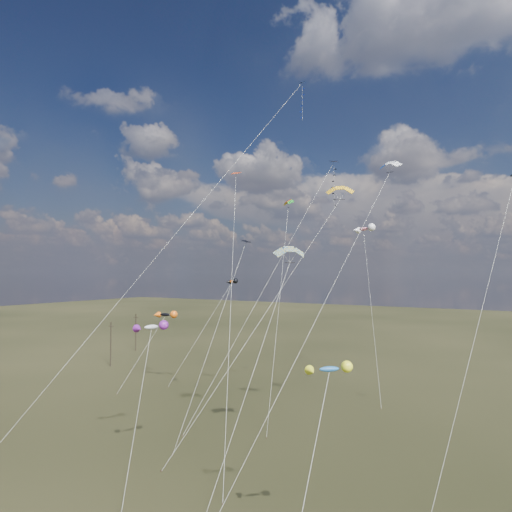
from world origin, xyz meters
The scene contains 16 objects.
ground centered at (0.00, 0.00, 0.00)m, with size 400.00×400.00×0.00m, color black.
utility_pole_near centered at (-38.00, 30.00, 4.09)m, with size 1.40×0.20×8.00m.
utility_pole_far centered at (-46.00, 44.00, 4.09)m, with size 1.40×0.20×8.00m.
diamond_black_high centered at (6.09, 24.99, 26.62)m, with size 11.14×17.40×31.23m.
diamond_navy_tall centered at (1.91, 20.55, 35.02)m, with size 18.07×29.69×41.05m.
diamond_black_mid centered at (-0.85, 13.91, 15.53)m, with size 1.16×12.44×20.88m.
diamond_orange_center centered at (2.09, 10.04, 20.16)m, with size 8.67×14.55×28.29m.
parafoil_yellow centered at (11.12, 15.95, 25.59)m, with size 12.55×15.24×26.36m.
parafoil_blue_white centered at (15.33, 19.16, 28.23)m, with size 7.49×23.28×29.01m.
parafoil_striped centered at (8.86, 9.13, 19.16)m, with size 3.01×13.57×19.91m.
parafoil_tricolor centered at (-2.53, 31.42, 27.35)m, with size 7.90×19.42×28.11m.
novelty_black_orange centered at (-20.01, 24.50, 10.63)m, with size 4.16×8.13×11.25m.
novelty_orange_black centered at (-13.45, 32.81, 15.51)m, with size 6.46×10.21×16.10m.
novelty_white_purple centered at (-0.86, 1.61, 12.27)m, with size 5.50×9.02×12.80m.
novelty_redwhite_stripe centered at (4.86, 43.65, 23.98)m, with size 8.45×15.60×24.81m.
novelty_blue_yellow centered at (17.69, -3.52, 11.55)m, with size 2.28×8.39×12.01m.
Camera 1 is at (27.49, -27.99, 17.13)m, focal length 32.00 mm.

